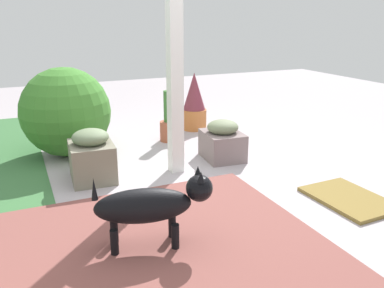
% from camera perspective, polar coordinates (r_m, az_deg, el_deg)
% --- Properties ---
extents(ground_plane, '(12.00, 12.00, 0.00)m').
position_cam_1_polar(ground_plane, '(3.41, -1.35, -6.28)').
color(ground_plane, '#A9A0A5').
extents(brick_path, '(1.80, 2.40, 0.02)m').
position_cam_1_polar(brick_path, '(2.54, -8.57, -15.29)').
color(brick_path, brown).
rests_on(brick_path, ground).
extents(porch_pillar, '(0.12, 0.12, 2.14)m').
position_cam_1_polar(porch_pillar, '(3.54, -2.46, 12.56)').
color(porch_pillar, white).
rests_on(porch_pillar, ground).
extents(stone_planter_nearest, '(0.46, 0.39, 0.40)m').
position_cam_1_polar(stone_planter_nearest, '(4.06, 4.29, 0.41)').
color(stone_planter_nearest, gray).
rests_on(stone_planter_nearest, ground).
extents(stone_planter_mid, '(0.45, 0.39, 0.46)m').
position_cam_1_polar(stone_planter_mid, '(3.62, -13.89, -1.72)').
color(stone_planter_mid, gray).
rests_on(stone_planter_mid, ground).
extents(round_shrub, '(0.90, 0.90, 0.90)m').
position_cam_1_polar(round_shrub, '(4.30, -17.31, 4.31)').
color(round_shrub, '#3B792B').
rests_on(round_shrub, ground).
extents(terracotta_pot_tall, '(0.21, 0.21, 0.58)m').
position_cam_1_polar(terracotta_pot_tall, '(4.64, -3.24, 2.92)').
color(terracotta_pot_tall, '#A8533B').
rests_on(terracotta_pot_tall, ground).
extents(terracotta_pot_spiky, '(0.31, 0.31, 0.71)m').
position_cam_1_polar(terracotta_pot_spiky, '(5.09, 0.31, 5.82)').
color(terracotta_pot_spiky, '#BA6A35').
rests_on(terracotta_pot_spiky, ground).
extents(dog, '(0.33, 0.73, 0.50)m').
position_cam_1_polar(dog, '(2.49, -5.66, -8.42)').
color(dog, black).
rests_on(dog, ground).
extents(doormat, '(0.67, 0.50, 0.03)m').
position_cam_1_polar(doormat, '(3.42, 21.20, -7.17)').
color(doormat, olive).
rests_on(doormat, ground).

